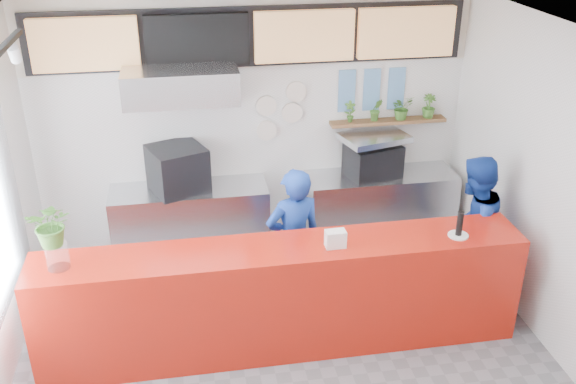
# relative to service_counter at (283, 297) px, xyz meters

# --- Properties ---
(floor) EXTENTS (5.00, 5.00, 0.00)m
(floor) POSITION_rel_service_counter_xyz_m (0.00, -0.40, -0.55)
(floor) COLOR slate
(floor) RESTS_ON ground
(ceiling) EXTENTS (5.00, 5.00, 0.00)m
(ceiling) POSITION_rel_service_counter_xyz_m (0.00, -0.40, 2.45)
(ceiling) COLOR silver
(wall_back) EXTENTS (5.00, 0.00, 5.00)m
(wall_back) POSITION_rel_service_counter_xyz_m (0.00, 2.10, 0.95)
(wall_back) COLOR white
(wall_back) RESTS_ON ground
(wall_right) EXTENTS (0.00, 5.00, 5.00)m
(wall_right) POSITION_rel_service_counter_xyz_m (2.50, -0.40, 0.95)
(wall_right) COLOR white
(wall_right) RESTS_ON ground
(service_counter) EXTENTS (4.50, 0.60, 1.10)m
(service_counter) POSITION_rel_service_counter_xyz_m (0.00, 0.00, 0.00)
(service_counter) COLOR #B31A0C
(service_counter) RESTS_ON ground
(cream_band) EXTENTS (5.00, 0.02, 0.80)m
(cream_band) POSITION_rel_service_counter_xyz_m (0.00, 2.09, 2.05)
(cream_band) COLOR beige
(cream_band) RESTS_ON wall_back
(prep_bench) EXTENTS (1.80, 0.60, 0.90)m
(prep_bench) POSITION_rel_service_counter_xyz_m (-0.80, 1.80, -0.10)
(prep_bench) COLOR #B2B5BA
(prep_bench) RESTS_ON ground
(panini_oven) EXTENTS (0.74, 0.74, 0.51)m
(panini_oven) POSITION_rel_service_counter_xyz_m (-0.90, 1.80, 0.61)
(panini_oven) COLOR black
(panini_oven) RESTS_ON prep_bench
(extraction_hood) EXTENTS (1.20, 0.70, 0.35)m
(extraction_hood) POSITION_rel_service_counter_xyz_m (-0.80, 1.75, 1.60)
(extraction_hood) COLOR #B2B5BA
(extraction_hood) RESTS_ON ceiling
(hood_lip) EXTENTS (1.20, 0.69, 0.31)m
(hood_lip) POSITION_rel_service_counter_xyz_m (-0.80, 1.75, 1.40)
(hood_lip) COLOR #B2B5BA
(hood_lip) RESTS_ON ceiling
(right_bench) EXTENTS (1.80, 0.60, 0.90)m
(right_bench) POSITION_rel_service_counter_xyz_m (1.50, 1.80, -0.10)
(right_bench) COLOR #B2B5BA
(right_bench) RESTS_ON ground
(espresso_machine) EXTENTS (0.69, 0.56, 0.39)m
(espresso_machine) POSITION_rel_service_counter_xyz_m (1.38, 1.80, 0.54)
(espresso_machine) COLOR black
(espresso_machine) RESTS_ON right_bench
(espresso_tray) EXTENTS (0.85, 0.69, 0.07)m
(espresso_tray) POSITION_rel_service_counter_xyz_m (1.38, 1.80, 0.83)
(espresso_tray) COLOR silver
(espresso_tray) RESTS_ON espresso_machine
(herb_shelf) EXTENTS (1.40, 0.18, 0.04)m
(herb_shelf) POSITION_rel_service_counter_xyz_m (1.60, 2.00, 0.95)
(herb_shelf) COLOR brown
(herb_shelf) RESTS_ON wall_back
(menu_board_far_left) EXTENTS (1.10, 0.10, 0.55)m
(menu_board_far_left) POSITION_rel_service_counter_xyz_m (-1.75, 1.98, 2.00)
(menu_board_far_left) COLOR tan
(menu_board_far_left) RESTS_ON wall_back
(menu_board_mid_left) EXTENTS (1.10, 0.10, 0.55)m
(menu_board_mid_left) POSITION_rel_service_counter_xyz_m (-0.59, 1.98, 2.00)
(menu_board_mid_left) COLOR black
(menu_board_mid_left) RESTS_ON wall_back
(menu_board_mid_right) EXTENTS (1.10, 0.10, 0.55)m
(menu_board_mid_right) POSITION_rel_service_counter_xyz_m (0.57, 1.98, 2.00)
(menu_board_mid_right) COLOR tan
(menu_board_mid_right) RESTS_ON wall_back
(menu_board_far_right) EXTENTS (1.10, 0.10, 0.55)m
(menu_board_far_right) POSITION_rel_service_counter_xyz_m (1.73, 1.98, 2.00)
(menu_board_far_right) COLOR tan
(menu_board_far_right) RESTS_ON wall_back
(soffit) EXTENTS (4.80, 0.04, 0.65)m
(soffit) POSITION_rel_service_counter_xyz_m (0.00, 2.06, 2.00)
(soffit) COLOR black
(soffit) RESTS_ON wall_back
(dec_plate_a) EXTENTS (0.24, 0.03, 0.24)m
(dec_plate_a) POSITION_rel_service_counter_xyz_m (0.15, 2.07, 1.20)
(dec_plate_a) COLOR silver
(dec_plate_a) RESTS_ON wall_back
(dec_plate_b) EXTENTS (0.24, 0.03, 0.24)m
(dec_plate_b) POSITION_rel_service_counter_xyz_m (0.45, 2.07, 1.10)
(dec_plate_b) COLOR silver
(dec_plate_b) RESTS_ON wall_back
(dec_plate_c) EXTENTS (0.24, 0.03, 0.24)m
(dec_plate_c) POSITION_rel_service_counter_xyz_m (0.15, 2.07, 0.90)
(dec_plate_c) COLOR silver
(dec_plate_c) RESTS_ON wall_back
(dec_plate_d) EXTENTS (0.24, 0.03, 0.24)m
(dec_plate_d) POSITION_rel_service_counter_xyz_m (0.50, 2.07, 1.35)
(dec_plate_d) COLOR silver
(dec_plate_d) RESTS_ON wall_back
(photo_frame_a) EXTENTS (0.20, 0.02, 0.25)m
(photo_frame_a) POSITION_rel_service_counter_xyz_m (1.10, 2.08, 1.45)
(photo_frame_a) COLOR #598CBF
(photo_frame_a) RESTS_ON wall_back
(photo_frame_b) EXTENTS (0.20, 0.02, 0.25)m
(photo_frame_b) POSITION_rel_service_counter_xyz_m (1.40, 2.08, 1.45)
(photo_frame_b) COLOR #598CBF
(photo_frame_b) RESTS_ON wall_back
(photo_frame_c) EXTENTS (0.20, 0.02, 0.25)m
(photo_frame_c) POSITION_rel_service_counter_xyz_m (1.70, 2.08, 1.45)
(photo_frame_c) COLOR #598CBF
(photo_frame_c) RESTS_ON wall_back
(photo_frame_d) EXTENTS (0.20, 0.02, 0.25)m
(photo_frame_d) POSITION_rel_service_counter_xyz_m (1.10, 2.08, 1.20)
(photo_frame_d) COLOR #598CBF
(photo_frame_d) RESTS_ON wall_back
(photo_frame_e) EXTENTS (0.20, 0.02, 0.25)m
(photo_frame_e) POSITION_rel_service_counter_xyz_m (1.40, 2.08, 1.20)
(photo_frame_e) COLOR #598CBF
(photo_frame_e) RESTS_ON wall_back
(photo_frame_f) EXTENTS (0.20, 0.02, 0.25)m
(photo_frame_f) POSITION_rel_service_counter_xyz_m (1.70, 2.08, 1.20)
(photo_frame_f) COLOR #598CBF
(photo_frame_f) RESTS_ON wall_back
(staff_center) EXTENTS (0.64, 0.48, 1.60)m
(staff_center) POSITION_rel_service_counter_xyz_m (0.21, 0.58, 0.25)
(staff_center) COLOR #163797
(staff_center) RESTS_ON ground
(staff_right) EXTENTS (0.99, 0.94, 1.61)m
(staff_right) POSITION_rel_service_counter_xyz_m (2.07, 0.51, 0.26)
(staff_right) COLOR #163797
(staff_right) RESTS_ON ground
(herb_a) EXTENTS (0.14, 0.10, 0.26)m
(herb_a) POSITION_rel_service_counter_xyz_m (1.13, 2.00, 1.10)
(herb_a) COLOR #3D6E26
(herb_a) RESTS_ON herb_shelf
(herb_b) EXTENTS (0.15, 0.13, 0.27)m
(herb_b) POSITION_rel_service_counter_xyz_m (1.45, 2.00, 1.10)
(herb_b) COLOR #3D6E26
(herb_b) RESTS_ON herb_shelf
(herb_c) EXTENTS (0.31, 0.29, 0.28)m
(herb_c) POSITION_rel_service_counter_xyz_m (1.76, 2.00, 1.11)
(herb_c) COLOR #3D6E26
(herb_c) RESTS_ON herb_shelf
(herb_d) EXTENTS (0.16, 0.15, 0.28)m
(herb_d) POSITION_rel_service_counter_xyz_m (2.09, 2.00, 1.11)
(herb_d) COLOR #3D6E26
(herb_d) RESTS_ON herb_shelf
(glass_vase) EXTENTS (0.21, 0.21, 0.23)m
(glass_vase) POSITION_rel_service_counter_xyz_m (-1.94, -0.02, 0.67)
(glass_vase) COLOR white
(glass_vase) RESTS_ON service_counter
(basil_vase) EXTENTS (0.39, 0.35, 0.40)m
(basil_vase) POSITION_rel_service_counter_xyz_m (-1.94, -0.02, 0.97)
(basil_vase) COLOR #3D6E26
(basil_vase) RESTS_ON glass_vase
(napkin_holder) EXTENTS (0.19, 0.12, 0.16)m
(napkin_holder) POSITION_rel_service_counter_xyz_m (0.47, -0.07, 0.63)
(napkin_holder) COLOR white
(napkin_holder) RESTS_ON service_counter
(white_plate) EXTENTS (0.19, 0.19, 0.01)m
(white_plate) POSITION_rel_service_counter_xyz_m (1.64, -0.08, 0.56)
(white_plate) COLOR white
(white_plate) RESTS_ON service_counter
(pepper_mill) EXTENTS (0.08, 0.08, 0.24)m
(pepper_mill) POSITION_rel_service_counter_xyz_m (1.64, -0.08, 0.68)
(pepper_mill) COLOR black
(pepper_mill) RESTS_ON white_plate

